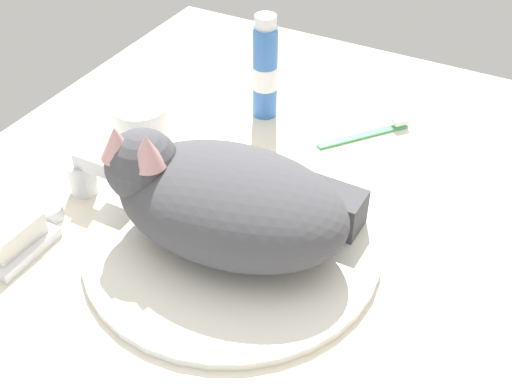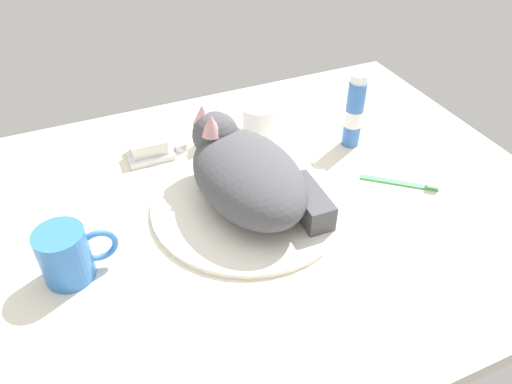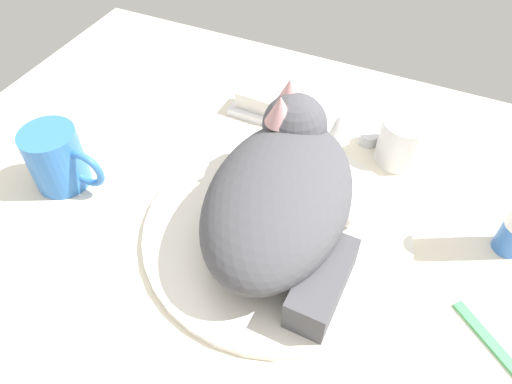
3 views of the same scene
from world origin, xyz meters
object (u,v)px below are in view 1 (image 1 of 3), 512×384
cat (223,198)px  soap_bar (10,233)px  toothbrush (369,132)px  faucet (87,176)px  toothpaste_bottle (265,70)px  rinse_cup (142,129)px

cat → soap_bar: bearing=120.7°
cat → toothbrush: size_ratio=2.37×
faucet → toothpaste_bottle: 29.65cm
faucet → toothpaste_bottle: bearing=-22.0°
cat → rinse_cup: bearing=60.4°
soap_bar → toothpaste_bottle: size_ratio=0.45×
toothbrush → toothpaste_bottle: bearing=96.9°
faucet → soap_bar: faucet is taller
faucet → cat: bearing=-89.6°
toothpaste_bottle → toothbrush: toothpaste_bottle is taller
cat → rinse_cup: size_ratio=3.98×
cat → toothbrush: (28.94, -7.10, -6.33)cm
toothpaste_bottle → toothbrush: size_ratio=1.30×
soap_bar → toothbrush: size_ratio=0.58×
toothbrush → faucet: bearing=137.3°
rinse_cup → toothpaste_bottle: (16.16, -10.37, 3.78)cm
rinse_cup → toothbrush: bearing=-55.4°
cat → soap_bar: (-12.36, 20.82, -4.26)cm
cat → toothpaste_bottle: size_ratio=1.82×
toothpaste_bottle → soap_bar: bearing=163.0°
soap_bar → toothbrush: bearing=-34.1°
cat → toothbrush: 30.46cm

